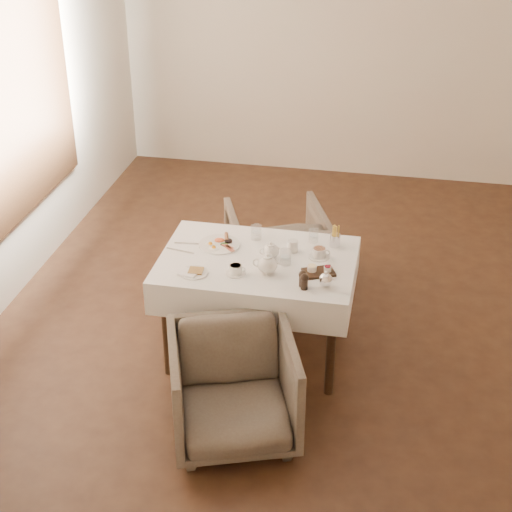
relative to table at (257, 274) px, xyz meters
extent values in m
plane|color=black|center=(0.25, 0.78, -0.64)|extent=(5.00, 5.00, 0.00)
plane|color=beige|center=(0.25, 3.28, 0.81)|extent=(4.50, 0.00, 4.50)
plane|color=beige|center=(0.25, -1.72, 0.81)|extent=(4.50, 0.00, 4.50)
plane|color=beige|center=(-2.00, 0.78, 0.81)|extent=(0.00, 5.00, 5.00)
cube|color=black|center=(-1.97, 0.78, 0.96)|extent=(0.03, 1.75, 2.05)
cube|color=black|center=(0.00, 0.00, 0.08)|extent=(1.20, 0.80, 0.04)
cube|color=white|center=(0.00, 0.00, 0.00)|extent=(1.28, 0.88, 0.23)
cylinder|color=black|center=(-0.54, 0.34, -0.29)|extent=(0.06, 0.06, 0.70)
cylinder|color=black|center=(0.54, 0.34, -0.29)|extent=(0.06, 0.06, 0.70)
cylinder|color=black|center=(-0.54, -0.34, -0.29)|extent=(0.06, 0.06, 0.70)
cylinder|color=black|center=(0.54, -0.34, -0.29)|extent=(0.06, 0.06, 0.70)
imported|color=brown|center=(0.02, -0.83, -0.30)|extent=(0.93, 0.94, 0.68)
imported|color=brown|center=(-0.02, 0.89, -0.30)|extent=(0.94, 0.96, 0.68)
cylinder|color=white|center=(-0.29, 0.13, 0.12)|extent=(0.28, 0.28, 0.01)
ellipsoid|color=#C04D22|center=(-0.30, 0.18, 0.14)|extent=(0.07, 0.06, 0.02)
cylinder|color=brown|center=(-0.26, 0.22, 0.14)|extent=(0.05, 0.10, 0.03)
cylinder|color=black|center=(-0.23, 0.17, 0.13)|extent=(0.05, 0.05, 0.02)
cube|color=maroon|center=(-0.21, 0.08, 0.13)|extent=(0.10, 0.09, 0.01)
ellipsoid|color=#264C19|center=(-0.25, 0.13, 0.13)|extent=(0.06, 0.05, 0.02)
cylinder|color=white|center=(-0.36, -0.26, 0.12)|extent=(0.18, 0.18, 0.01)
cube|color=olive|center=(-0.35, -0.25, 0.13)|extent=(0.10, 0.09, 0.01)
cube|color=white|center=(-0.39, -0.28, 0.13)|extent=(0.14, 0.12, 0.01)
cylinder|color=white|center=(0.21, 0.14, 0.16)|extent=(0.09, 0.09, 0.08)
cylinder|color=white|center=(-0.10, -0.21, 0.12)|extent=(0.13, 0.13, 0.01)
cylinder|color=white|center=(-0.10, -0.21, 0.15)|extent=(0.09, 0.09, 0.05)
cylinder|color=#8E5C40|center=(-0.10, -0.21, 0.18)|extent=(0.07, 0.07, 0.00)
cylinder|color=white|center=(0.39, 0.10, 0.12)|extent=(0.14, 0.14, 0.01)
cylinder|color=white|center=(0.39, 0.10, 0.15)|extent=(0.09, 0.09, 0.06)
cylinder|color=#8E5C40|center=(0.39, 0.10, 0.18)|extent=(0.08, 0.08, 0.00)
cylinder|color=silver|center=(-0.06, 0.27, 0.17)|extent=(0.09, 0.09, 0.10)
cylinder|color=silver|center=(0.19, -0.03, 0.17)|extent=(0.09, 0.09, 0.10)
cylinder|color=silver|center=(0.33, 0.31, 0.16)|extent=(0.08, 0.08, 0.09)
cube|color=black|center=(0.42, -0.11, 0.13)|extent=(0.23, 0.20, 0.02)
cylinder|color=white|center=(0.37, -0.11, 0.15)|extent=(0.06, 0.06, 0.03)
cylinder|color=maroon|center=(0.47, -0.10, 0.15)|extent=(0.05, 0.05, 0.03)
cylinder|color=silver|center=(0.48, 0.27, 0.16)|extent=(0.07, 0.07, 0.09)
cube|color=silver|center=(-0.49, 0.11, 0.12)|extent=(0.21, 0.04, 0.00)
cube|color=silver|center=(-0.53, 0.00, 0.12)|extent=(0.20, 0.06, 0.00)
camera|label=1|loc=(0.86, -4.37, 2.67)|focal=55.00mm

